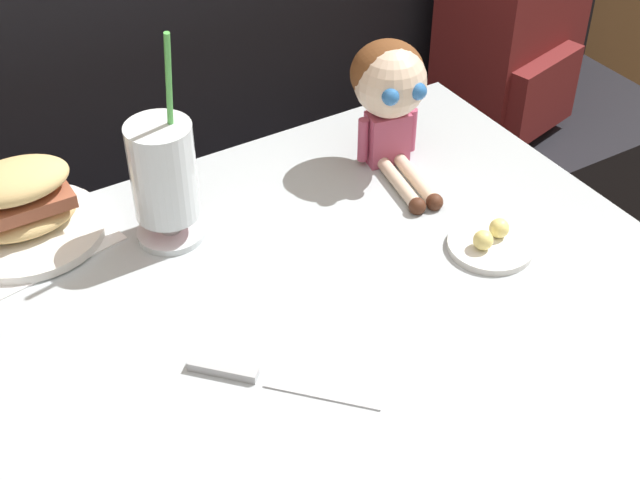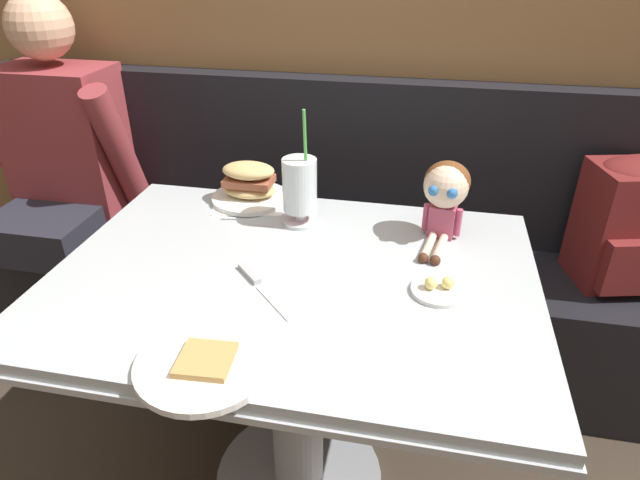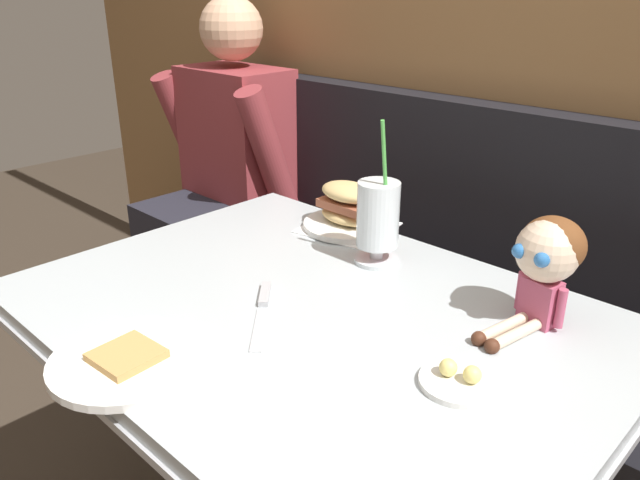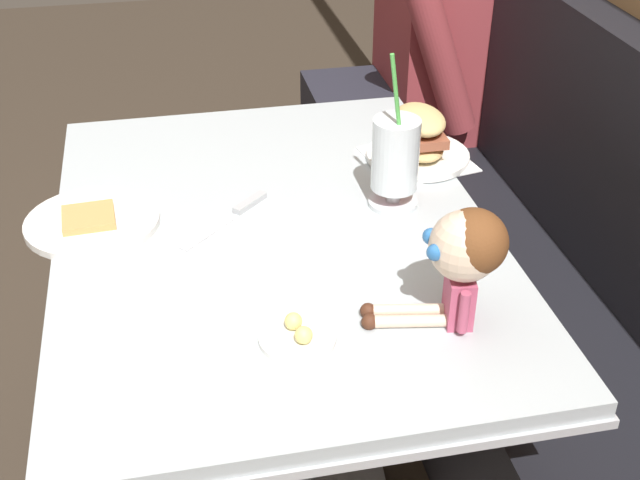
% 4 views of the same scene
% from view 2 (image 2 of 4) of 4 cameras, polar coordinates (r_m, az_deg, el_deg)
% --- Properties ---
extents(wood_panel_wall, '(4.40, 0.08, 2.40)m').
position_cam_2_polar(wood_panel_wall, '(1.91, 3.65, 23.04)').
color(wood_panel_wall, olive).
rests_on(wood_panel_wall, ground).
extents(booth_bench, '(2.60, 0.48, 1.00)m').
position_cam_2_polar(booth_bench, '(1.99, 1.85, -3.70)').
color(booth_bench, black).
rests_on(booth_bench, ground).
extents(diner_table, '(1.11, 0.81, 0.74)m').
position_cam_2_polar(diner_table, '(1.36, -2.62, -10.35)').
color(diner_table, '#B2BCC1').
rests_on(diner_table, ground).
extents(toast_plate, '(0.25, 0.25, 0.03)m').
position_cam_2_polar(toast_plate, '(1.02, -12.01, -12.49)').
color(toast_plate, white).
rests_on(toast_plate, diner_table).
extents(milkshake_glass, '(0.10, 0.10, 0.32)m').
position_cam_2_polar(milkshake_glass, '(1.41, -2.14, 5.39)').
color(milkshake_glass, silver).
rests_on(milkshake_glass, diner_table).
extents(sandwich_plate, '(0.23, 0.23, 0.12)m').
position_cam_2_polar(sandwich_plate, '(1.57, -7.42, 5.65)').
color(sandwich_plate, white).
rests_on(sandwich_plate, diner_table).
extents(butter_saucer, '(0.12, 0.12, 0.04)m').
position_cam_2_polar(butter_saucer, '(1.20, 12.36, -5.04)').
color(butter_saucer, white).
rests_on(butter_saucer, diner_table).
extents(butter_knife, '(0.18, 0.18, 0.01)m').
position_cam_2_polar(butter_knife, '(1.22, -6.71, -4.28)').
color(butter_knife, silver).
rests_on(butter_knife, diner_table).
extents(seated_doll, '(0.13, 0.23, 0.20)m').
position_cam_2_polar(seated_doll, '(1.37, 13.05, 5.14)').
color(seated_doll, '#B74C6B').
rests_on(seated_doll, diner_table).
extents(backpack, '(0.34, 0.30, 0.41)m').
position_cam_2_polar(backpack, '(1.90, 30.21, 1.76)').
color(backpack, maroon).
rests_on(backpack, booth_bench).
extents(diner_patron, '(0.55, 0.48, 0.81)m').
position_cam_2_polar(diner_patron, '(2.13, -25.43, 8.29)').
color(diner_patron, maroon).
rests_on(diner_patron, booth_bench).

